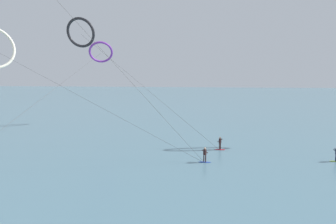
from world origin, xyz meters
name	(u,v)px	position (x,y,z in m)	size (l,w,h in m)	color
sea_water	(195,100)	(0.00, 105.90, 0.04)	(400.00, 200.00, 0.08)	slate
surfer_crimson	(220,144)	(5.24, 33.83, 0.82)	(1.40, 0.71, 1.70)	red
surfer_lime	(336,155)	(17.91, 30.20, 0.82)	(1.40, 0.73, 1.70)	#8CC62D
surfer_cobalt	(205,156)	(3.25, 28.16, 0.82)	(1.40, 0.73, 1.70)	#2647B7
kite_violet	(101,52)	(-16.76, 51.95, 13.93)	(5.23, 45.35, 15.98)	purple
kite_charcoal	(81,33)	(-14.62, 37.71, 15.69)	(22.09, 4.86, 17.83)	black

